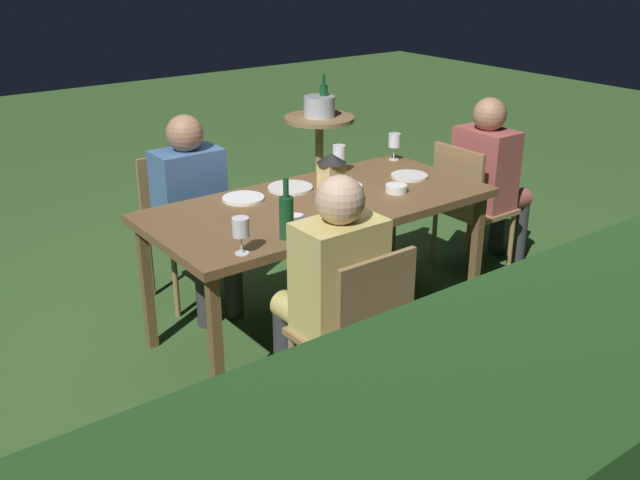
% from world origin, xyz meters
% --- Properties ---
extents(ground_plane, '(16.00, 16.00, 0.00)m').
position_xyz_m(ground_plane, '(0.00, 0.00, 0.00)').
color(ground_plane, '#385B28').
extents(dining_table, '(1.86, 0.87, 0.76)m').
position_xyz_m(dining_table, '(0.00, 0.00, 0.70)').
color(dining_table, brown).
rests_on(dining_table, ground).
extents(chair_side_left_b, '(0.42, 0.40, 0.87)m').
position_xyz_m(chair_side_left_b, '(0.42, -0.83, 0.49)').
color(chair_side_left_b, '#937047').
rests_on(chair_side_left_b, ground).
extents(person_in_blue, '(0.38, 0.47, 1.15)m').
position_xyz_m(person_in_blue, '(0.42, -0.63, 0.64)').
color(person_in_blue, '#426699').
rests_on(person_in_blue, ground).
extents(chair_head_near, '(0.40, 0.42, 0.87)m').
position_xyz_m(chair_head_near, '(-1.18, 0.00, 0.49)').
color(chair_head_near, '#937047').
rests_on(chair_head_near, ground).
extents(person_in_rust, '(0.48, 0.38, 1.15)m').
position_xyz_m(person_in_rust, '(-1.37, 0.00, 0.64)').
color(person_in_rust, '#9E4C47').
rests_on(person_in_rust, ground).
extents(chair_side_right_b, '(0.42, 0.40, 0.87)m').
position_xyz_m(chair_side_right_b, '(0.42, 0.83, 0.49)').
color(chair_side_right_b, '#937047').
rests_on(chair_side_right_b, ground).
extents(person_in_mustard, '(0.38, 0.47, 1.15)m').
position_xyz_m(person_in_mustard, '(0.42, 0.63, 0.64)').
color(person_in_mustard, tan).
rests_on(person_in_mustard, ground).
extents(lantern_centerpiece, '(0.15, 0.15, 0.27)m').
position_xyz_m(lantern_centerpiece, '(-0.03, 0.05, 0.90)').
color(lantern_centerpiece, black).
rests_on(lantern_centerpiece, dining_table).
extents(green_bottle_on_table, '(0.07, 0.07, 0.29)m').
position_xyz_m(green_bottle_on_table, '(0.44, 0.33, 0.87)').
color(green_bottle_on_table, '#144723').
rests_on(green_bottle_on_table, dining_table).
extents(wine_glass_a, '(0.08, 0.08, 0.17)m').
position_xyz_m(wine_glass_a, '(-0.39, -0.33, 0.87)').
color(wine_glass_a, silver).
rests_on(wine_glass_a, dining_table).
extents(wine_glass_b, '(0.08, 0.08, 0.17)m').
position_xyz_m(wine_glass_b, '(-0.84, -0.34, 0.87)').
color(wine_glass_b, silver).
rests_on(wine_glass_b, dining_table).
extents(wine_glass_c, '(0.08, 0.08, 0.17)m').
position_xyz_m(wine_glass_c, '(0.70, 0.36, 0.87)').
color(wine_glass_c, silver).
rests_on(wine_glass_c, dining_table).
extents(plate_a, '(0.25, 0.25, 0.01)m').
position_xyz_m(plate_a, '(-0.22, -0.10, 0.76)').
color(plate_a, white).
rests_on(plate_a, dining_table).
extents(plate_b, '(0.25, 0.25, 0.01)m').
position_xyz_m(plate_b, '(0.01, -0.26, 0.76)').
color(plate_b, silver).
rests_on(plate_b, dining_table).
extents(plate_c, '(0.22, 0.22, 0.01)m').
position_xyz_m(plate_c, '(0.32, -0.26, 0.76)').
color(plate_c, white).
rests_on(plate_c, dining_table).
extents(plate_d, '(0.21, 0.21, 0.01)m').
position_xyz_m(plate_d, '(-0.67, -0.02, 0.76)').
color(plate_d, silver).
rests_on(plate_d, dining_table).
extents(bowl_olives, '(0.12, 0.12, 0.05)m').
position_xyz_m(bowl_olives, '(0.32, 0.21, 0.78)').
color(bowl_olives, silver).
rests_on(bowl_olives, dining_table).
extents(bowl_bread, '(0.12, 0.12, 0.04)m').
position_xyz_m(bowl_bread, '(-0.42, 0.14, 0.78)').
color(bowl_bread, silver).
rests_on(bowl_bread, dining_table).
extents(side_table, '(0.59, 0.59, 0.69)m').
position_xyz_m(side_table, '(-1.37, -1.84, 0.46)').
color(side_table, '#937047').
rests_on(side_table, ground).
extents(ice_bucket, '(0.26, 0.26, 0.34)m').
position_xyz_m(ice_bucket, '(-1.38, -1.84, 0.78)').
color(ice_bucket, '#B2B7BF').
rests_on(ice_bucket, side_table).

